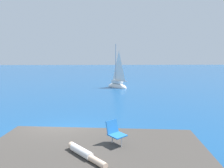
# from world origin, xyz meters

# --- Properties ---
(ground_plane) EXTENTS (160.00, 160.00, 0.00)m
(ground_plane) POSITION_xyz_m (0.00, 0.00, 0.00)
(ground_plane) COLOR navy
(shore_ledge) EXTENTS (7.70, 5.36, 0.83)m
(shore_ledge) POSITION_xyz_m (1.47, -3.58, 0.41)
(shore_ledge) COLOR #423D38
(shore_ledge) RESTS_ON ground
(boulder_seaward) EXTENTS (0.82, 0.67, 0.51)m
(boulder_seaward) POSITION_xyz_m (0.18, -0.99, 0.00)
(boulder_seaward) COLOR #473E35
(boulder_seaward) RESTS_ON ground
(boulder_inland) EXTENTS (2.01, 1.75, 1.24)m
(boulder_inland) POSITION_xyz_m (0.28, -1.45, 0.00)
(boulder_inland) COLOR #3C3E38
(boulder_inland) RESTS_ON ground
(sailboat_near) EXTENTS (2.78, 3.02, 5.83)m
(sailboat_near) POSITION_xyz_m (3.44, 15.21, 0.32)
(sailboat_near) COLOR white
(sailboat_near) RESTS_ON ground
(person_sunbather) EXTENTS (1.27, 1.40, 0.25)m
(person_sunbather) POSITION_xyz_m (1.21, -3.71, 0.94)
(person_sunbather) COLOR white
(person_sunbather) RESTS_ON shore_ledge
(beach_chair) EXTENTS (0.75, 0.76, 0.80)m
(beach_chair) POSITION_xyz_m (2.18, -2.85, 1.27)
(beach_chair) COLOR blue
(beach_chair) RESTS_ON shore_ledge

